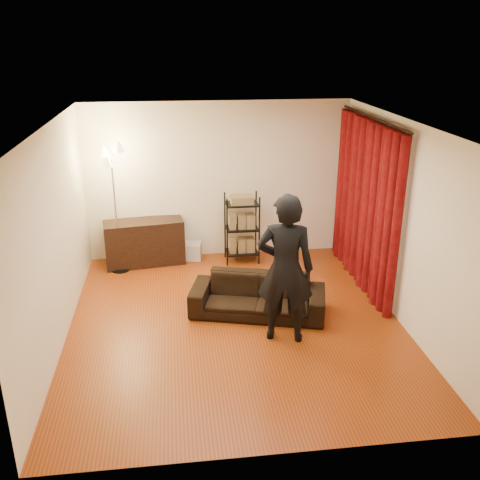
{
  "coord_description": "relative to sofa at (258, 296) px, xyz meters",
  "views": [
    {
      "loc": [
        -0.75,
        -6.41,
        3.72
      ],
      "look_at": [
        0.1,
        0.3,
        1.1
      ],
      "focal_mm": 40.0,
      "sensor_mm": 36.0,
      "label": 1
    }
  ],
  "objects": [
    {
      "name": "wire_shelf",
      "position": [
        0.02,
        1.9,
        0.33
      ],
      "size": [
        0.63,
        0.52,
        1.2
      ],
      "primitive_type": null,
      "rotation": [
        0.0,
        0.0,
        0.28
      ],
      "color": "black",
      "rests_on": "ground"
    },
    {
      "name": "floor",
      "position": [
        -0.34,
        -0.23,
        -0.27
      ],
      "size": [
        5.0,
        5.0,
        0.0
      ],
      "primitive_type": "plane",
      "color": "#8C370F",
      "rests_on": "ground"
    },
    {
      "name": "person",
      "position": [
        0.23,
        -0.68,
        0.71
      ],
      "size": [
        0.81,
        0.63,
        1.96
      ],
      "primitive_type": "imported",
      "rotation": [
        0.0,
        0.0,
        2.89
      ],
      "color": "black",
      "rests_on": "ground"
    },
    {
      "name": "floor_lamp",
      "position": [
        -2.06,
        1.76,
        0.78
      ],
      "size": [
        0.49,
        0.49,
        2.11
      ],
      "primitive_type": null,
      "rotation": [
        0.0,
        0.0,
        -0.38
      ],
      "color": "silver",
      "rests_on": "ground"
    },
    {
      "name": "storage_boxes",
      "position": [
        -0.86,
        2.08,
        -0.12
      ],
      "size": [
        0.41,
        0.35,
        0.3
      ],
      "primitive_type": null,
      "rotation": [
        0.0,
        0.0,
        -0.16
      ],
      "color": "beige",
      "rests_on": "ground"
    },
    {
      "name": "sofa",
      "position": [
        0.0,
        0.0,
        0.0
      ],
      "size": [
        1.99,
        1.19,
        0.55
      ],
      "primitive_type": "imported",
      "rotation": [
        0.0,
        0.0,
        -0.27
      ],
      "color": "black",
      "rests_on": "ground"
    },
    {
      "name": "wall_right",
      "position": [
        1.91,
        -0.23,
        1.08
      ],
      "size": [
        0.0,
        5.0,
        5.0
      ],
      "primitive_type": "plane",
      "rotation": [
        1.57,
        0.0,
        -1.57
      ],
      "color": "#F7EBCE",
      "rests_on": "ground"
    },
    {
      "name": "wall_back",
      "position": [
        -0.34,
        2.27,
        1.08
      ],
      "size": [
        5.0,
        0.0,
        5.0
      ],
      "primitive_type": "plane",
      "rotation": [
        1.57,
        0.0,
        0.0
      ],
      "color": "#F7EBCE",
      "rests_on": "ground"
    },
    {
      "name": "wall_left",
      "position": [
        -2.59,
        -0.23,
        1.08
      ],
      "size": [
        0.0,
        5.0,
        5.0
      ],
      "primitive_type": "plane",
      "rotation": [
        1.57,
        0.0,
        1.57
      ],
      "color": "#F7EBCE",
      "rests_on": "ground"
    },
    {
      "name": "ceiling",
      "position": [
        -0.34,
        -0.23,
        2.43
      ],
      "size": [
        5.0,
        5.0,
        0.0
      ],
      "primitive_type": "plane",
      "rotation": [
        3.14,
        0.0,
        0.0
      ],
      "color": "white",
      "rests_on": "ground"
    },
    {
      "name": "media_cabinet",
      "position": [
        -1.65,
        2.0,
        0.11
      ],
      "size": [
        1.38,
        0.68,
        0.77
      ],
      "primitive_type": "cube",
      "rotation": [
        0.0,
        0.0,
        0.14
      ],
      "color": "black",
      "rests_on": "ground"
    },
    {
      "name": "curtain_rod",
      "position": [
        1.81,
        0.9,
        2.31
      ],
      "size": [
        0.04,
        2.65,
        0.04
      ],
      "primitive_type": "cylinder",
      "rotation": [
        1.57,
        0.0,
        0.0
      ],
      "color": "black",
      "rests_on": "wall_right"
    },
    {
      "name": "curtain",
      "position": [
        1.79,
        0.9,
        1.0
      ],
      "size": [
        0.22,
        2.65,
        2.55
      ],
      "primitive_type": null,
      "color": "maroon",
      "rests_on": "ground"
    },
    {
      "name": "wall_front",
      "position": [
        -0.34,
        -2.73,
        1.08
      ],
      "size": [
        5.0,
        0.0,
        5.0
      ],
      "primitive_type": "plane",
      "rotation": [
        -1.57,
        0.0,
        0.0
      ],
      "color": "#F7EBCE",
      "rests_on": "ground"
    }
  ]
}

